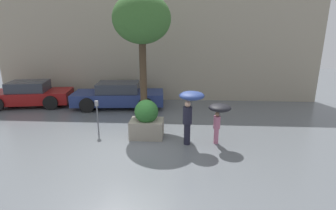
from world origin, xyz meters
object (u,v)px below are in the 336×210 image
Objects in this scene: planter_box at (147,120)px; person_child at (219,112)px; parked_car_near at (119,96)px; street_tree at (142,20)px; person_adult at (190,105)px; parking_meter at (97,110)px; parked_car_far at (30,94)px.

person_child reaches higher than planter_box.
planter_box reaches higher than parked_car_near.
street_tree is at bearing -145.06° from parked_car_near.
person_adult is 0.35× the size of street_tree.
person_adult reaches higher than parked_car_near.
person_child is at bearing -10.53° from parking_meter.
street_tree is at bearing 101.38° from planter_box.
person_child is at bearing -39.26° from street_tree.
planter_box is at bearing -135.25° from person_child.
parked_car_near and parked_car_far have the same top height.
planter_box is 2.66m from person_child.
parked_car_near is at bearing 90.41° from parking_meter.
street_tree is at bearing 44.89° from parking_meter.
person_child reaches higher than parked_car_near.
street_tree reaches higher than person_adult.
person_adult is 4.21m from street_tree.
parking_meter is at bearing 141.53° from person_adult.
street_tree reaches higher than parking_meter.
planter_box is 7.73m from parked_car_far.
planter_box is 0.76× the size of person_adult.
parked_car_far is at bearing 150.49° from planter_box.
person_adult is at bearing -51.19° from street_tree.
parked_car_near is 3.69× the size of parking_meter.
parked_car_far is (-4.73, -0.04, -0.00)m from parked_car_near.
parked_car_far is at bearing 163.60° from street_tree.
parked_car_far is at bearing 85.22° from parked_car_near.
person_adult is 9.40m from parked_car_far.
planter_box is 1.13× the size of parking_meter.
person_child is at bearing -22.97° from person_adult.
parked_car_far is at bearing 127.90° from person_adult.
person_child is 0.28× the size of street_tree.
person_child is (2.57, -0.48, 0.52)m from planter_box.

